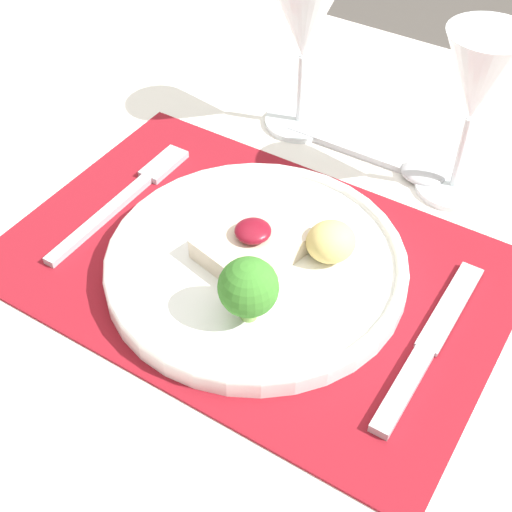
% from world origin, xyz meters
% --- Properties ---
extents(dining_table, '(1.26, 0.94, 0.76)m').
position_xyz_m(dining_table, '(0.00, 0.00, 0.66)').
color(dining_table, white).
rests_on(dining_table, ground_plane).
extents(placemat, '(0.45, 0.30, 0.00)m').
position_xyz_m(placemat, '(0.00, 0.00, 0.76)').
color(placemat, maroon).
rests_on(placemat, dining_table).
extents(dinner_plate, '(0.27, 0.27, 0.08)m').
position_xyz_m(dinner_plate, '(0.01, -0.01, 0.78)').
color(dinner_plate, white).
rests_on(dinner_plate, placemat).
extents(fork, '(0.02, 0.20, 0.01)m').
position_xyz_m(fork, '(-0.16, 0.02, 0.77)').
color(fork, '#B2B2B7').
rests_on(fork, placemat).
extents(knife, '(0.02, 0.20, 0.01)m').
position_xyz_m(knife, '(0.17, -0.01, 0.77)').
color(knife, '#B2B2B7').
rests_on(knife, placemat).
extents(spoon, '(0.18, 0.04, 0.01)m').
position_xyz_m(spoon, '(0.05, 0.20, 0.77)').
color(spoon, '#B2B2B7').
rests_on(spoon, dining_table).
extents(wine_glass_near, '(0.08, 0.08, 0.17)m').
position_xyz_m(wine_glass_near, '(0.11, 0.20, 0.88)').
color(wine_glass_near, white).
rests_on(wine_glass_near, dining_table).
extents(wine_glass_far, '(0.08, 0.08, 0.17)m').
position_xyz_m(wine_glass_far, '(-0.08, 0.22, 0.88)').
color(wine_glass_far, white).
rests_on(wine_glass_far, dining_table).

